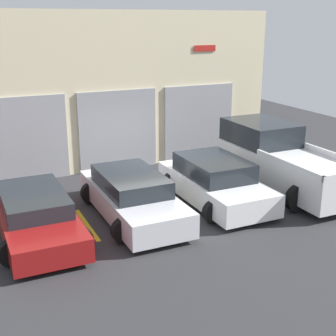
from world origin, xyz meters
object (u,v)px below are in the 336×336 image
at_px(sedan_white, 215,182).
at_px(sedan_side, 132,196).
at_px(pickup_truck, 280,160).
at_px(van_right, 35,214).

relative_size(sedan_white, sedan_side, 0.93).
height_order(pickup_truck, sedan_white, pickup_truck).
bearing_deg(sedan_side, pickup_truck, 3.24).
relative_size(sedan_white, van_right, 0.91).
height_order(pickup_truck, sedan_side, pickup_truck).
distance_m(sedan_side, van_right, 2.64).
bearing_deg(van_right, sedan_white, 0.00).
bearing_deg(sedan_white, sedan_side, -179.98).
height_order(sedan_white, van_right, sedan_white).
xyz_separation_m(sedan_white, van_right, (-5.27, -0.00, -0.09)).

